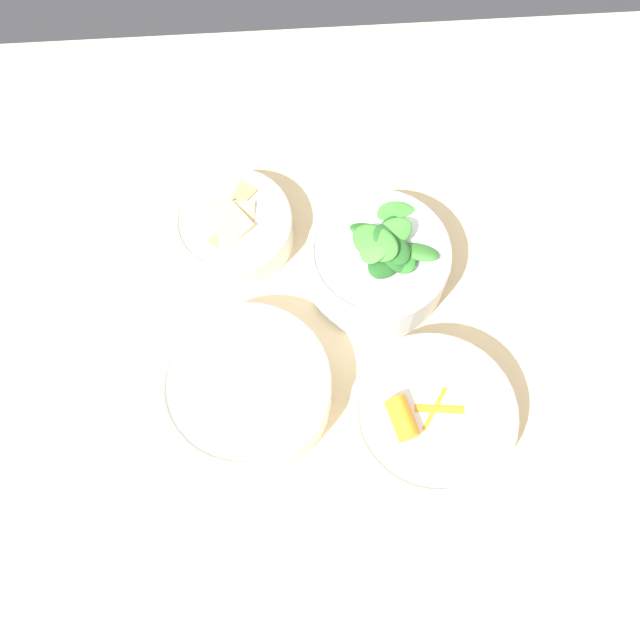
{
  "coord_description": "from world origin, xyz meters",
  "views": [
    {
      "loc": [
        -0.01,
        0.24,
        1.49
      ],
      "look_at": [
        -0.03,
        -0.06,
        0.76
      ],
      "focal_mm": 40.0,
      "sensor_mm": 36.0,
      "label": 1
    }
  ],
  "objects_px": {
    "bowl_cookies": "(233,226)",
    "bowl_carrots": "(431,418)",
    "bowl_greens": "(379,261)",
    "bowl_beans_hotdog": "(247,389)"
  },
  "relations": [
    {
      "from": "bowl_cookies",
      "to": "bowl_carrots",
      "type": "bearing_deg",
      "value": 129.47
    },
    {
      "from": "bowl_carrots",
      "to": "bowl_beans_hotdog",
      "type": "bearing_deg",
      "value": -13.21
    },
    {
      "from": "bowl_carrots",
      "to": "bowl_cookies",
      "type": "xyz_separation_m",
      "value": [
        0.2,
        -0.25,
        -0.0
      ]
    },
    {
      "from": "bowl_greens",
      "to": "bowl_carrots",
      "type": "bearing_deg",
      "value": 101.44
    },
    {
      "from": "bowl_greens",
      "to": "bowl_cookies",
      "type": "bearing_deg",
      "value": -20.61
    },
    {
      "from": "bowl_carrots",
      "to": "bowl_greens",
      "type": "height_order",
      "value": "bowl_greens"
    },
    {
      "from": "bowl_carrots",
      "to": "bowl_cookies",
      "type": "distance_m",
      "value": 0.32
    },
    {
      "from": "bowl_carrots",
      "to": "bowl_beans_hotdog",
      "type": "height_order",
      "value": "bowl_carrots"
    },
    {
      "from": "bowl_beans_hotdog",
      "to": "bowl_cookies",
      "type": "height_order",
      "value": "bowl_beans_hotdog"
    },
    {
      "from": "bowl_carrots",
      "to": "bowl_greens",
      "type": "xyz_separation_m",
      "value": [
        0.04,
        -0.18,
        0.01
      ]
    }
  ]
}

